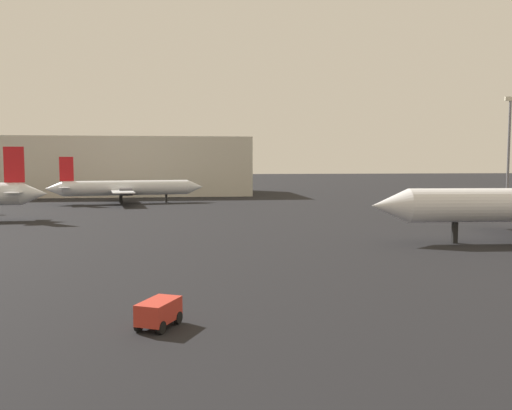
{
  "coord_description": "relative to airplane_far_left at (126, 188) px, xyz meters",
  "views": [
    {
      "loc": [
        -3.1,
        -11.11,
        7.9
      ],
      "look_at": [
        4.65,
        47.03,
        3.11
      ],
      "focal_mm": 38.72,
      "sensor_mm": 36.0,
      "label": 1
    }
  ],
  "objects": [
    {
      "name": "airplane_far_left",
      "position": [
        0.0,
        0.0,
        0.0
      ],
      "size": [
        28.15,
        19.86,
        8.47
      ],
      "rotation": [
        0.0,
        0.0,
        0.17
      ],
      "color": "silver",
      "rests_on": "ground_plane"
    },
    {
      "name": "baggage_cart",
      "position": [
        9.11,
        -76.57,
        -2.09
      ],
      "size": [
        2.24,
        2.73,
        1.3
      ],
      "rotation": [
        0.0,
        0.0,
        1.11
      ],
      "color": "red",
      "rests_on": "ground_plane"
    },
    {
      "name": "light_mast_right",
      "position": [
        75.21,
        0.87,
        8.66
      ],
      "size": [
        2.4,
        0.5,
        20.47
      ],
      "color": "slate",
      "rests_on": "ground_plane"
    },
    {
      "name": "terminal_building",
      "position": [
        -4.84,
        29.75,
        3.63
      ],
      "size": [
        60.47,
        26.8,
        12.96
      ],
      "primitive_type": "cube",
      "color": "beige",
      "rests_on": "ground_plane"
    }
  ]
}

